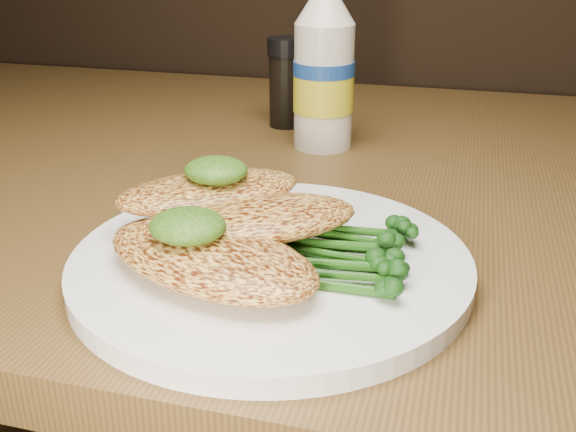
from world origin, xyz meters
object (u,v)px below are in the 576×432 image
(plate, at_px, (271,263))
(mayo_bottle, at_px, (324,62))
(pepper_grinder, at_px, (286,83))
(dining_table, at_px, (241,424))

(plate, relative_size, mayo_bottle, 1.51)
(mayo_bottle, relative_size, pepper_grinder, 1.75)
(dining_table, relative_size, plate, 4.14)
(dining_table, bearing_deg, pepper_grinder, 79.36)
(plate, distance_m, mayo_bottle, 0.32)
(dining_table, distance_m, plate, 0.47)
(plate, height_order, pepper_grinder, pepper_grinder)
(dining_table, xyz_separation_m, mayo_bottle, (0.09, 0.06, 0.47))
(dining_table, bearing_deg, plate, -64.07)
(dining_table, height_order, plate, plate)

